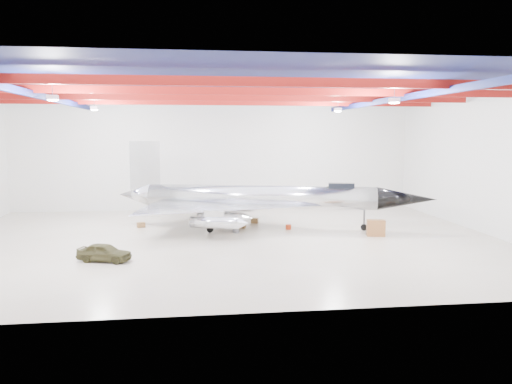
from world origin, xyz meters
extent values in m
plane|color=#B8A992|center=(0.00, 0.00, 0.00)|extent=(40.00, 40.00, 0.00)
plane|color=silver|center=(0.00, 15.00, 5.50)|extent=(40.00, 0.00, 40.00)
plane|color=silver|center=(20.00, 0.00, 5.50)|extent=(0.00, 30.00, 30.00)
plane|color=#0A0F38|center=(0.00, 0.00, 11.00)|extent=(40.00, 40.00, 0.00)
cube|color=maroon|center=(0.00, -9.00, 10.40)|extent=(39.50, 0.25, 0.50)
cube|color=maroon|center=(0.00, -3.00, 10.40)|extent=(39.50, 0.25, 0.50)
cube|color=maroon|center=(0.00, 3.00, 10.40)|extent=(39.50, 0.25, 0.50)
cube|color=maroon|center=(0.00, 9.00, 10.40)|extent=(39.50, 0.25, 0.50)
cube|color=#0D154E|center=(-12.00, 0.00, 10.10)|extent=(0.25, 29.50, 0.40)
cube|color=#0D154E|center=(12.00, 0.00, 10.10)|extent=(0.25, 29.50, 0.40)
cube|color=silver|center=(-10.00, -6.00, 9.70)|extent=(0.55, 0.55, 0.25)
cube|color=silver|center=(10.00, -6.00, 9.70)|extent=(0.55, 0.55, 0.25)
cube|color=silver|center=(-10.00, 6.00, 9.70)|extent=(0.55, 0.55, 0.25)
cube|color=silver|center=(10.00, 6.00, 9.70)|extent=(0.55, 0.55, 0.25)
cylinder|color=silver|center=(3.15, 4.19, 2.58)|extent=(18.31, 6.36, 1.84)
cone|color=black|center=(14.31, 1.33, 2.58)|extent=(4.92, 2.93, 1.84)
cone|color=silver|center=(-7.12, 6.82, 2.58)|extent=(3.14, 2.47, 1.84)
cube|color=silver|center=(-6.23, 6.59, 4.98)|extent=(2.53, 0.75, 4.15)
cube|color=black|center=(9.40, 2.59, 3.55)|extent=(2.15, 1.22, 0.46)
cylinder|color=silver|center=(-0.79, -0.04, 1.29)|extent=(3.60, 1.67, 0.83)
cylinder|color=silver|center=(-0.22, 2.20, 1.29)|extent=(3.60, 1.67, 0.83)
cylinder|color=silver|center=(1.16, 7.55, 1.29)|extent=(3.60, 1.67, 0.83)
cylinder|color=silver|center=(1.73, 9.78, 1.29)|extent=(3.60, 1.67, 0.83)
cylinder|color=#59595B|center=(11.18, 2.13, 0.83)|extent=(0.17, 0.17, 1.66)
cylinder|color=black|center=(11.18, 2.13, 0.26)|extent=(0.55, 0.32, 0.52)
cylinder|color=#59595B|center=(-1.00, 2.87, 0.83)|extent=(0.17, 0.17, 1.66)
cylinder|color=black|center=(-1.00, 2.87, 0.26)|extent=(0.55, 0.32, 0.52)
cylinder|color=#59595B|center=(0.15, 7.33, 0.83)|extent=(0.17, 0.17, 1.66)
cylinder|color=black|center=(0.15, 7.33, 0.26)|extent=(0.55, 0.32, 0.52)
imported|color=#3C391E|center=(-7.65, -5.18, 0.55)|extent=(3.50, 2.25, 1.11)
cube|color=brown|center=(11.33, -0.07, 0.61)|extent=(1.45, 0.95, 1.23)
cube|color=olive|center=(-6.57, 5.68, 0.21)|extent=(0.74, 0.68, 0.42)
cube|color=#A32E10|center=(-1.17, 9.81, 0.14)|extent=(0.45, 0.39, 0.27)
cylinder|color=#59595B|center=(0.99, 2.51, 0.22)|extent=(0.53, 0.53, 0.43)
cube|color=olive|center=(2.95, 6.53, 0.21)|extent=(0.70, 0.63, 0.41)
cylinder|color=#A32E10|center=(5.30, 3.34, 0.20)|extent=(0.52, 0.52, 0.40)
cube|color=olive|center=(1.66, 4.46, 0.19)|extent=(0.67, 0.62, 0.38)
cylinder|color=#59595B|center=(1.21, 8.31, 0.17)|extent=(0.43, 0.43, 0.35)
camera|label=1|loc=(-2.22, -35.55, 7.70)|focal=35.00mm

